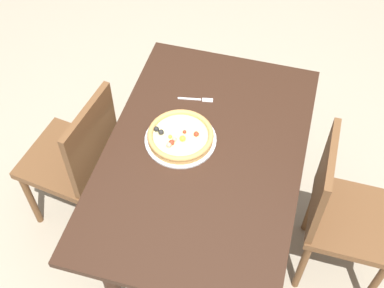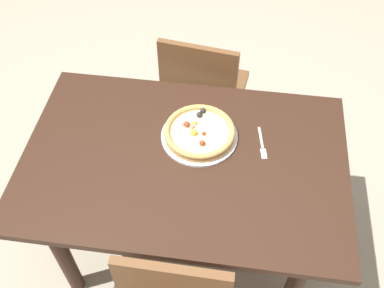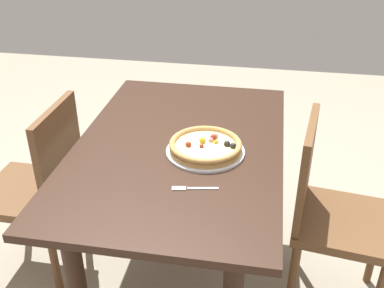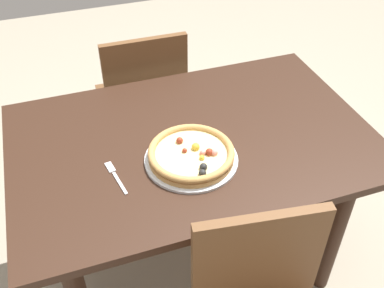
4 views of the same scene
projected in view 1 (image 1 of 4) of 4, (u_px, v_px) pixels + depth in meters
ground_plane at (201, 237)px, 2.75m from camera, size 6.00×6.00×0.00m
dining_table at (203, 171)px, 2.27m from camera, size 1.29×0.85×0.75m
chair_near at (77, 158)px, 2.48m from camera, size 0.45×0.45×0.89m
chair_far at (341, 212)px, 2.29m from camera, size 0.40×0.40×0.89m
plate at (181, 139)px, 2.21m from camera, size 0.31×0.31×0.01m
pizza at (180, 136)px, 2.19m from camera, size 0.29×0.29×0.05m
fork at (199, 99)px, 2.37m from camera, size 0.04×0.17×0.00m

